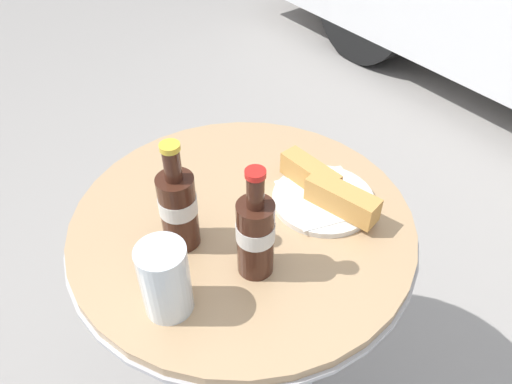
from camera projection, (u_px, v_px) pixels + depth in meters
bistro_table at (244, 275)px, 1.06m from camera, size 0.67×0.67×0.68m
cola_bottle_left at (178, 207)px, 0.85m from camera, size 0.07×0.07×0.22m
cola_bottle_right at (255, 234)px, 0.80m from camera, size 0.06×0.06×0.22m
drinking_glass at (166, 282)px, 0.76m from camera, size 0.08×0.08×0.13m
lunch_plate_near at (325, 193)px, 0.97m from camera, size 0.23×0.20×0.06m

